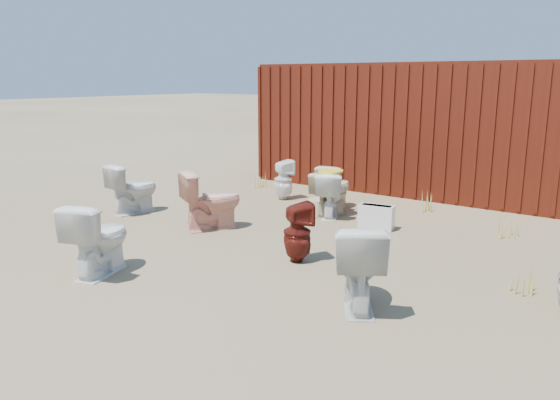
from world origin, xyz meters
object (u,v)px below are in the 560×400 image
Objects in this scene: toilet_front_pink at (211,200)px; loose_tank at (376,217)px; toilet_front_maroon at (297,233)px; shipping_container at (418,126)px; toilet_back_beige_left at (330,194)px; toilet_back_beige_right at (335,187)px; toilet_front_c at (99,238)px; toilet_front_a at (133,188)px; toilet_front_e at (358,265)px; toilet_back_yellowlid at (330,195)px; toilet_back_a at (283,180)px.

loose_tank is at bearing -114.02° from toilet_front_pink.
shipping_container is at bearing -46.96° from toilet_front_maroon.
toilet_back_beige_right reaches higher than toilet_back_beige_left.
toilet_front_maroon is 1.02× the size of toilet_back_beige_left.
toilet_front_c is at bearing 127.07° from toilet_front_pink.
toilet_front_a is (-2.79, -4.77, -0.80)m from shipping_container.
shipping_container is 8.49× the size of toilet_back_beige_left.
toilet_front_a reaches higher than toilet_back_beige_right.
toilet_front_e is at bearing -72.38° from shipping_container.
toilet_front_pink is 1.01× the size of toilet_front_e.
toilet_back_yellowlid is at bearing -119.93° from toilet_front_c.
toilet_back_beige_right is 1.35m from loose_tank.
shipping_container is 5.58m from toilet_front_a.
toilet_front_maroon is at bearing -151.88° from toilet_front_c.
toilet_back_beige_left is at bearing -119.39° from toilet_front_c.
shipping_container is at bearing -89.89° from toilet_back_beige_left.
toilet_front_e is 3.51m from toilet_back_beige_left.
toilet_front_pink is (1.68, 0.03, 0.03)m from toilet_front_a.
toilet_back_a is 1.42× the size of loose_tank.
toilet_front_maroon is at bearing 152.44° from toilet_back_a.
toilet_back_a is at bearing -119.26° from shipping_container.
toilet_front_a is at bearing -120.35° from shipping_container.
loose_tank is (1.64, 3.49, -0.24)m from toilet_front_c.
toilet_back_beige_right reaches higher than loose_tank.
toilet_front_pink is at bearing 61.72° from toilet_back_beige_left.
toilet_back_a is at bearing -111.47° from toilet_front_a.
loose_tank is at bearing -76.54° from shipping_container.
toilet_back_beige_right is at bearing -97.10° from shipping_container.
toilet_back_yellowlid is at bearing -33.59° from toilet_front_maroon.
toilet_back_beige_left is 0.99× the size of toilet_back_yellowlid.
loose_tank is (2.23, -0.79, -0.18)m from toilet_back_a.
loose_tank is (-1.09, 2.61, -0.25)m from toilet_front_e.
toilet_back_yellowlid is (1.33, -0.59, 0.00)m from toilet_back_a.
toilet_front_pink reaches higher than loose_tank.
loose_tank is (0.93, -0.26, -0.18)m from toilet_back_beige_left.
toilet_front_c is 2.24m from toilet_front_maroon.
shipping_container is at bearing -115.60° from toilet_front_c.
toilet_front_maroon is at bearing -82.44° from shipping_container.
toilet_front_pink is 1.86m from toilet_front_maroon.
toilet_front_maroon is 2.78m from toilet_back_beige_right.
toilet_front_pink is 1.71× the size of loose_tank.
toilet_front_maroon is 1.01× the size of toilet_back_a.
shipping_container is 2.76m from toilet_back_beige_right.
toilet_front_c is at bearing 76.44° from toilet_back_beige_right.
toilet_back_beige_left is (0.72, 3.74, -0.06)m from toilet_front_c.
toilet_back_beige_right is (-2.22, 3.34, -0.05)m from toilet_front_e.
toilet_front_c is 4.24m from toilet_back_beige_right.
toilet_front_maroon is at bearing -102.37° from loose_tank.
loose_tank is at bearing -148.21° from toilet_front_a.
toilet_front_c is at bearing 54.67° from toilet_back_yellowlid.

